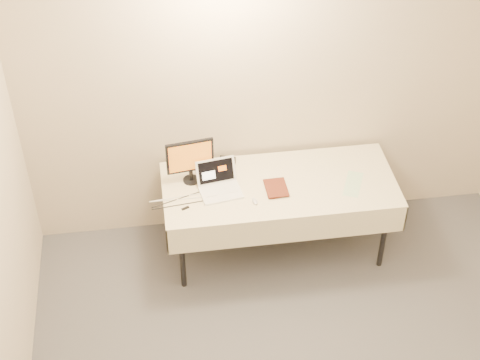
{
  "coord_description": "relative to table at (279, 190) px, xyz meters",
  "views": [
    {
      "loc": [
        -0.94,
        -2.3,
        4.52
      ],
      "look_at": [
        -0.33,
        1.99,
        0.86
      ],
      "focal_mm": 55.0,
      "sensor_mm": 36.0,
      "label": 1
    }
  ],
  "objects": [
    {
      "name": "book",
      "position": [
        -0.12,
        -0.06,
        0.18
      ],
      "size": [
        0.17,
        0.03,
        0.23
      ],
      "primitive_type": "imported",
      "rotation": [
        0.0,
        0.0,
        0.02
      ],
      "color": "maroon",
      "rests_on": "table"
    },
    {
      "name": "laptop",
      "position": [
        -0.48,
        0.01,
        0.11
      ],
      "size": [
        0.36,
        0.34,
        0.21
      ],
      "rotation": [
        0.0,
        0.0,
        0.15
      ],
      "color": "white",
      "rests_on": "table"
    },
    {
      "name": "usb_dongle",
      "position": [
        -0.77,
        -0.19,
        0.07
      ],
      "size": [
        0.06,
        0.04,
        0.01
      ],
      "primitive_type": "cube",
      "rotation": [
        0.0,
        0.0,
        0.41
      ],
      "color": "black",
      "rests_on": "table"
    },
    {
      "name": "monitor",
      "position": [
        -0.69,
        0.14,
        0.29
      ],
      "size": [
        0.38,
        0.15,
        0.39
      ],
      "rotation": [
        0.0,
        0.0,
        0.13
      ],
      "color": "black",
      "rests_on": "table"
    },
    {
      "name": "table",
      "position": [
        0.0,
        0.0,
        0.0
      ],
      "size": [
        1.86,
        0.81,
        0.74
      ],
      "color": "black",
      "rests_on": "ground"
    },
    {
      "name": "clicker",
      "position": [
        -0.23,
        -0.19,
        0.07
      ],
      "size": [
        0.05,
        0.09,
        0.02
      ],
      "primitive_type": "ellipsoid",
      "rotation": [
        0.0,
        0.0,
        0.19
      ],
      "color": "silver",
      "rests_on": "table"
    },
    {
      "name": "paper_form",
      "position": [
        0.58,
        -0.08,
        0.06
      ],
      "size": [
        0.24,
        0.34,
        0.0
      ],
      "primitive_type": "cube",
      "rotation": [
        0.0,
        0.0,
        -0.41
      ],
      "color": "#C2E9BA",
      "rests_on": "table"
    },
    {
      "name": "alarm_clock",
      "position": [
        -0.38,
        0.32,
        0.09
      ],
      "size": [
        0.14,
        0.09,
        0.05
      ],
      "rotation": [
        0.0,
        0.0,
        -0.31
      ],
      "color": "black",
      "rests_on": "table"
    },
    {
      "name": "back_wall",
      "position": [
        0.0,
        0.45,
        0.67
      ],
      "size": [
        4.0,
        0.1,
        2.7
      ],
      "primitive_type": "cube",
      "color": "beige",
      "rests_on": "ground"
    }
  ]
}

